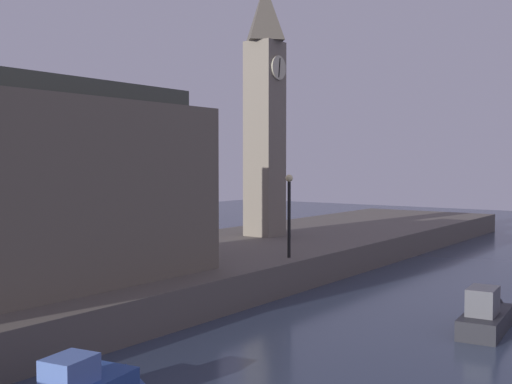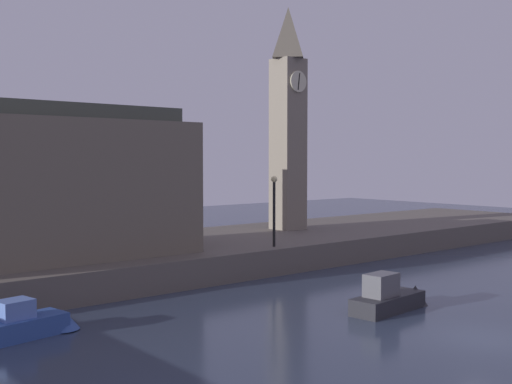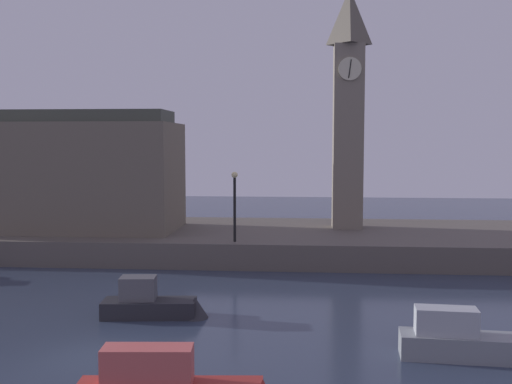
# 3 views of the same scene
# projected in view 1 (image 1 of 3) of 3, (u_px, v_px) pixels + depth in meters

# --- Properties ---
(far_embankment) EXTENTS (70.00, 12.00, 1.50)m
(far_embankment) POSITION_uv_depth(u_px,v_px,m) (170.00, 271.00, 31.29)
(far_embankment) COLOR #5B544C
(far_embankment) RESTS_ON ground
(clock_tower) EXTENTS (2.13, 2.19, 15.69)m
(clock_tower) POSITION_uv_depth(u_px,v_px,m) (265.00, 106.00, 39.58)
(clock_tower) COLOR slate
(clock_tower) RESTS_ON far_embankment
(streetlamp) EXTENTS (0.36, 0.36, 4.03)m
(streetlamp) POSITION_uv_depth(u_px,v_px,m) (289.00, 206.00, 30.67)
(streetlamp) COLOR black
(streetlamp) RESTS_ON far_embankment
(boat_barge_dark) EXTENTS (4.55, 1.69, 1.76)m
(boat_barge_dark) POSITION_uv_depth(u_px,v_px,m) (489.00, 315.00, 23.28)
(boat_barge_dark) COLOR #232328
(boat_barge_dark) RESTS_ON ground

